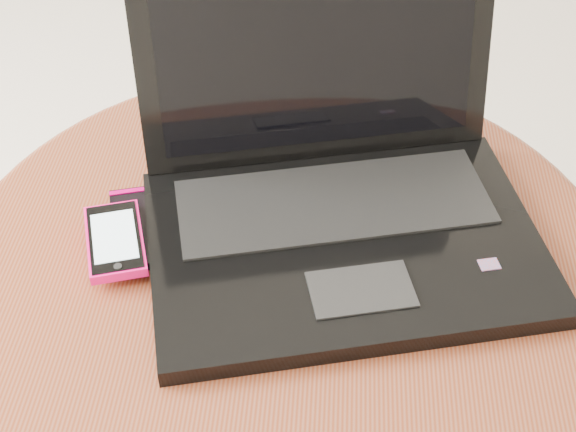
{
  "coord_description": "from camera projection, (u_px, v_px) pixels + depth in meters",
  "views": [
    {
      "loc": [
        -0.03,
        -0.69,
        1.16
      ],
      "look_at": [
        -0.07,
        -0.1,
        0.61
      ],
      "focal_mm": 52.46,
      "sensor_mm": 36.0,
      "label": 1
    }
  ],
  "objects": [
    {
      "name": "phone_black",
      "position": [
        142.0,
        227.0,
        0.87
      ],
      "size": [
        0.09,
        0.13,
        0.01
      ],
      "color": "black",
      "rests_on": "table"
    },
    {
      "name": "table",
      "position": [
        285.0,
        329.0,
        0.93
      ],
      "size": [
        0.69,
        0.69,
        0.55
      ],
      "color": "#562C15",
      "rests_on": "ground"
    },
    {
      "name": "laptop",
      "position": [
        336.0,
        188.0,
        0.86
      ],
      "size": [
        0.45,
        0.4,
        0.25
      ],
      "color": "black",
      "rests_on": "table"
    },
    {
      "name": "phone_pink",
      "position": [
        115.0,
        240.0,
        0.84
      ],
      "size": [
        0.08,
        0.11,
        0.01
      ],
      "color": "#FF0D73",
      "rests_on": "phone_black"
    }
  ]
}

